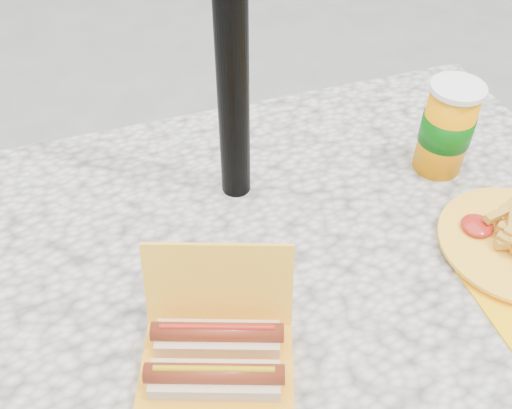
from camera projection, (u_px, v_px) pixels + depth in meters
name	position (u px, v px, depth m)	size (l,w,h in m)	color
picnic_table	(265.00, 295.00, 0.97)	(1.20, 0.80, 0.75)	beige
hotdog_box	(217.00, 359.00, 0.73)	(0.23, 0.22, 0.16)	yellow
soda_cup	(447.00, 128.00, 0.98)	(0.09, 0.09, 0.17)	#FF9500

